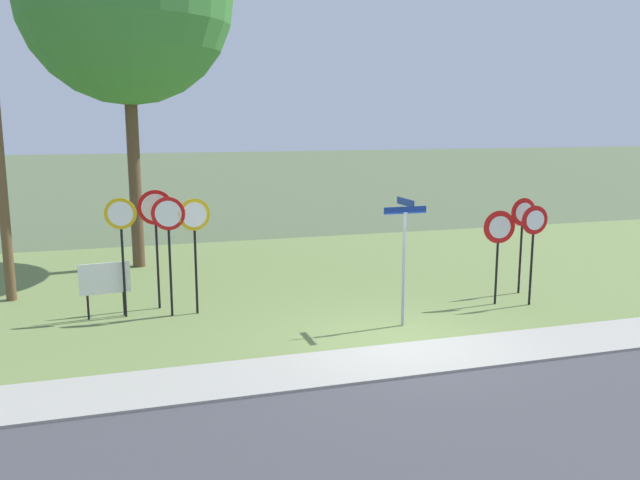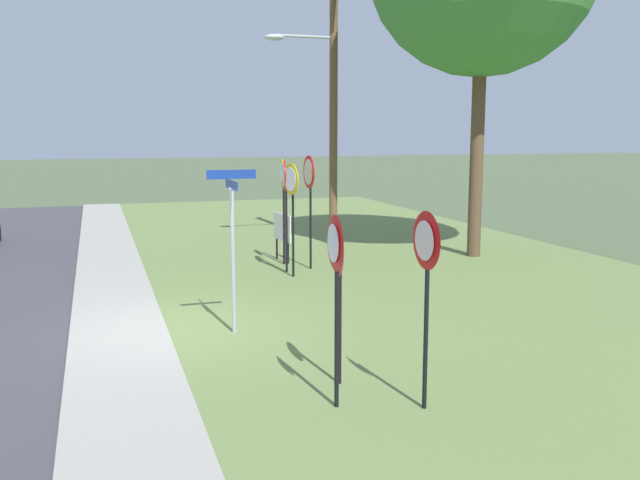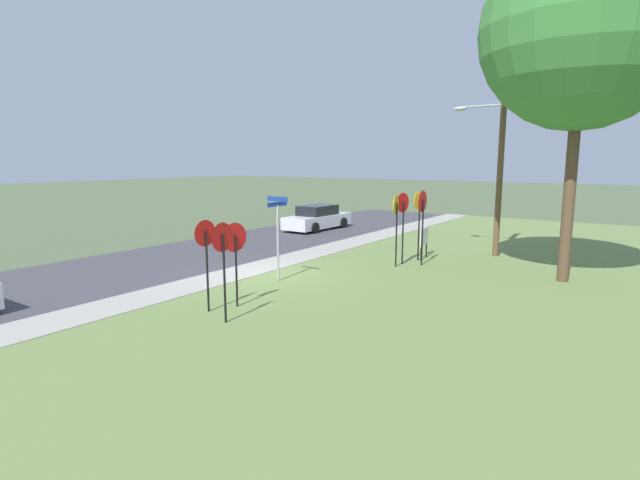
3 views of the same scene
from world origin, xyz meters
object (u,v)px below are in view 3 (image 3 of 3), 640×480
at_px(stop_sign_near_right, 419,211).
at_px(oak_tree_left, 583,29).
at_px(stop_sign_far_center, 396,215).
at_px(street_name_post, 278,231).
at_px(stop_sign_far_left, 403,212).
at_px(yield_sign_near_right, 223,249).
at_px(notice_board, 424,238).
at_px(yield_sign_far_left, 235,245).
at_px(stop_sign_near_left, 422,211).
at_px(parked_hatchback_near, 317,218).
at_px(utility_pole, 498,144).
at_px(yield_sign_near_left, 205,244).

distance_m(stop_sign_near_right, oak_tree_left, 7.88).
relative_size(stop_sign_far_center, street_name_post, 0.96).
relative_size(stop_sign_far_left, yield_sign_near_right, 1.11).
xyz_separation_m(stop_sign_far_left, street_name_post, (4.69, -2.17, -0.32)).
bearing_deg(notice_board, stop_sign_far_left, -19.54).
relative_size(yield_sign_far_left, oak_tree_left, 0.21).
relative_size(stop_sign_far_left, street_name_post, 0.98).
height_order(yield_sign_near_right, street_name_post, street_name_post).
xyz_separation_m(stop_sign_near_left, oak_tree_left, (-0.33, 4.79, 5.73)).
xyz_separation_m(yield_sign_far_left, parked_hatchback_near, (-13.60, -6.85, -1.08)).
bearing_deg(yield_sign_far_left, parked_hatchback_near, -144.71).
distance_m(stop_sign_far_center, yield_sign_near_right, 8.09).
distance_m(stop_sign_near_left, yield_sign_far_left, 8.00).
height_order(yield_sign_near_right, oak_tree_left, oak_tree_left).
height_order(yield_sign_far_left, notice_board, yield_sign_far_left).
distance_m(stop_sign_near_right, yield_sign_far_left, 8.65).
bearing_deg(yield_sign_near_right, utility_pole, 165.67).
height_order(stop_sign_far_left, yield_sign_near_right, stop_sign_far_left).
relative_size(street_name_post, oak_tree_left, 0.25).
relative_size(stop_sign_far_left, yield_sign_far_left, 1.19).
height_order(yield_sign_far_left, parked_hatchback_near, yield_sign_far_left).
bearing_deg(parked_hatchback_near, street_name_post, 30.24).
xyz_separation_m(notice_board, parked_hatchback_near, (-4.68, -8.46, -0.23)).
xyz_separation_m(stop_sign_near_right, parked_hatchback_near, (-5.09, -8.37, -1.34)).
bearing_deg(yield_sign_far_left, stop_sign_near_left, 174.11).
bearing_deg(stop_sign_far_left, yield_sign_near_left, 0.11).
relative_size(street_name_post, utility_pole, 0.33).
height_order(yield_sign_far_left, street_name_post, street_name_post).
xyz_separation_m(stop_sign_far_left, parked_hatchback_near, (-6.09, -8.16, -1.37)).
relative_size(notice_board, oak_tree_left, 0.12).
xyz_separation_m(stop_sign_far_center, yield_sign_far_left, (6.94, -1.32, -0.24)).
relative_size(stop_sign_near_right, yield_sign_far_left, 1.19).
height_order(stop_sign_near_left, yield_sign_near_left, stop_sign_near_left).
bearing_deg(notice_board, yield_sign_near_right, -12.76).
xyz_separation_m(stop_sign_far_left, yield_sign_near_left, (8.25, -1.61, -0.19)).
height_order(street_name_post, notice_board, street_name_post).
height_order(stop_sign_near_right, parked_hatchback_near, stop_sign_near_right).
xyz_separation_m(yield_sign_near_right, oak_tree_left, (-9.19, 6.07, 5.97)).
distance_m(stop_sign_far_left, oak_tree_left, 8.01).
xyz_separation_m(yield_sign_near_left, yield_sign_far_left, (-0.75, 0.30, -0.09)).
distance_m(stop_sign_near_left, oak_tree_left, 7.48).
height_order(yield_sign_near_left, notice_board, yield_sign_near_left).
bearing_deg(yield_sign_near_right, stop_sign_near_right, 174.31).
xyz_separation_m(stop_sign_near_left, stop_sign_far_left, (0.24, -0.68, -0.08)).
height_order(yield_sign_near_left, parked_hatchback_near, yield_sign_near_left).
xyz_separation_m(stop_sign_far_left, utility_pole, (-3.68, 2.34, 2.57)).
distance_m(stop_sign_near_left, stop_sign_far_center, 1.06).
distance_m(stop_sign_near_left, yield_sign_near_left, 8.80).
xyz_separation_m(stop_sign_near_left, yield_sign_near_left, (8.49, -2.29, -0.28)).
bearing_deg(street_name_post, yield_sign_near_right, 21.39).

